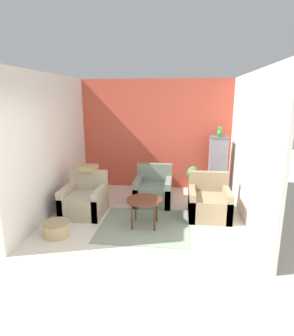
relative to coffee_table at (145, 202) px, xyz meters
The scene contains 14 objects.
ground_plane 1.39m from the coffee_table, 90.93° to the right, with size 20.00×20.00×0.00m, color beige.
wall_back_accent 2.59m from the coffee_table, 90.50° to the left, with size 3.92×0.06×2.78m.
wall_left 2.22m from the coffee_table, 164.40° to the left, with size 0.06×3.71×2.78m.
wall_right 2.18m from the coffee_table, 15.93° to the left, with size 0.06×3.71×2.78m.
area_rug 0.47m from the coffee_table, ahead, with size 1.65×1.56×0.01m.
coffee_table is the anchor object (origin of this frame).
armchair_left 1.37m from the coffee_table, 162.08° to the left, with size 0.80×0.84×0.84m.
armchair_right 1.36m from the coffee_table, 25.77° to the left, with size 0.80×0.84×0.84m.
armchair_middle 1.20m from the coffee_table, 87.79° to the left, with size 0.80×0.84×0.84m.
birdcage 2.47m from the coffee_table, 51.77° to the left, with size 0.45×0.45×1.44m.
parrot 2.68m from the coffee_table, 51.80° to the left, with size 0.11×0.20×0.24m.
potted_plant 2.26m from the coffee_table, 65.01° to the left, with size 0.32×0.29×0.67m.
wicker_basket 1.60m from the coffee_table, 158.52° to the right, with size 0.45×0.45×0.26m.
throw_pillow 1.54m from the coffee_table, 150.38° to the left, with size 0.35×0.35×0.10m.
Camera 1 is at (0.64, -3.46, 2.31)m, focal length 30.00 mm.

